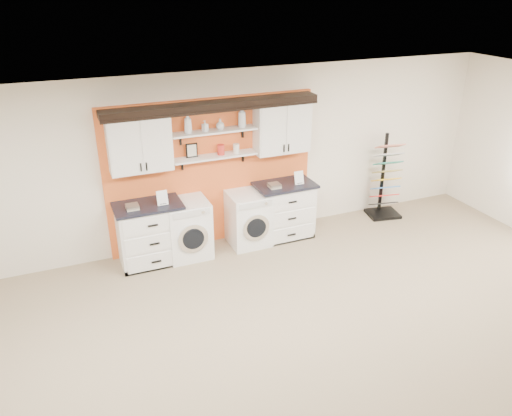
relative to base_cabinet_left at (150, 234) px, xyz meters
name	(u,v)px	position (x,y,z in m)	size (l,w,h in m)	color
floor	(336,408)	(1.13, -3.64, -0.49)	(10.00, 10.00, 0.00)	gray
ceiling	(360,148)	(1.13, -3.64, 2.31)	(10.00, 10.00, 0.00)	white
wall_back	(211,160)	(1.13, 0.36, 0.91)	(10.00, 10.00, 0.00)	silver
accent_panel	(212,173)	(1.13, 0.32, 0.71)	(3.40, 0.07, 2.40)	orange
upper_cabinet_left	(139,143)	(0.00, 0.15, 1.39)	(0.90, 0.35, 0.84)	silver
upper_cabinet_right	(282,127)	(2.26, 0.15, 1.39)	(0.90, 0.35, 0.84)	silver
shelf_lower	(215,156)	(1.13, 0.16, 1.04)	(1.32, 0.28, 0.03)	silver
shelf_upper	(214,131)	(1.13, 0.16, 1.44)	(1.32, 0.28, 0.03)	silver
crown_molding	(213,105)	(1.13, 0.17, 1.84)	(3.30, 0.41, 0.13)	black
picture_frame	(192,150)	(0.78, 0.21, 1.16)	(0.18, 0.02, 0.22)	black
canister_red	(221,150)	(1.23, 0.16, 1.13)	(0.11, 0.11, 0.16)	red
canister_cream	(236,148)	(1.48, 0.16, 1.12)	(0.10, 0.10, 0.14)	silver
base_cabinet_left	(150,234)	(0.00, 0.00, 0.00)	(1.00, 0.66, 0.98)	silver
base_cabinet_right	(284,210)	(2.26, 0.00, -0.01)	(0.98, 0.66, 0.96)	silver
washer	(187,228)	(0.58, 0.00, -0.03)	(0.67, 0.71, 0.93)	white
dryer	(248,218)	(1.61, 0.00, -0.04)	(0.64, 0.71, 0.89)	white
sample_rack	(385,190)	(4.32, 0.03, 0.01)	(0.63, 0.56, 1.54)	black
soap_bottle_a	(188,123)	(0.73, 0.16, 1.61)	(0.12, 0.12, 0.30)	silver
soap_bottle_b	(205,126)	(0.99, 0.16, 1.54)	(0.07, 0.08, 0.16)	silver
soap_bottle_c	(220,124)	(1.23, 0.16, 1.54)	(0.13, 0.13, 0.16)	silver
soap_bottle_d	(242,117)	(1.58, 0.16, 1.62)	(0.12, 0.13, 0.32)	silver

